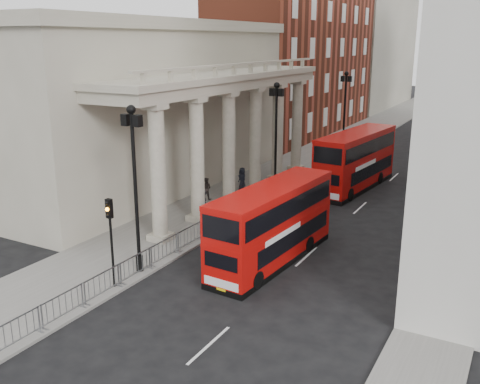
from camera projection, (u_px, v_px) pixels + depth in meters
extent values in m
plane|color=black|center=(93.00, 309.00, 23.36)|extent=(260.00, 260.00, 0.00)
cube|color=slate|center=(297.00, 165.00, 50.03)|extent=(6.00, 140.00, 0.12)
cube|color=slate|center=(327.00, 169.00, 48.66)|extent=(0.20, 140.00, 0.14)
cube|color=gray|center=(151.00, 111.00, 41.76)|extent=(9.00, 28.00, 12.00)
cube|color=maroon|center=(300.00, 43.00, 65.69)|extent=(9.00, 32.00, 22.00)
cube|color=gray|center=(371.00, 48.00, 92.95)|extent=(9.00, 30.00, 20.00)
cube|color=#60605E|center=(477.00, 82.00, 97.07)|extent=(8.00, 8.00, 8.00)
cylinder|color=black|center=(140.00, 263.00, 26.87)|extent=(0.36, 0.36, 0.80)
cylinder|color=black|center=(136.00, 194.00, 25.88)|extent=(0.18, 0.18, 8.00)
sphere|color=black|center=(131.00, 110.00, 24.77)|extent=(0.44, 0.44, 0.44)
cube|color=black|center=(138.00, 121.00, 24.74)|extent=(0.35, 0.35, 0.55)
cube|color=black|center=(126.00, 120.00, 25.06)|extent=(0.35, 0.35, 0.55)
cylinder|color=black|center=(275.00, 189.00, 40.36)|extent=(0.36, 0.36, 0.80)
cylinder|color=black|center=(276.00, 142.00, 39.38)|extent=(0.18, 0.18, 8.00)
sphere|color=black|center=(277.00, 85.00, 38.26)|extent=(0.44, 0.44, 0.44)
cube|color=black|center=(281.00, 92.00, 38.23)|extent=(0.35, 0.35, 0.55)
cube|color=black|center=(272.00, 92.00, 38.56)|extent=(0.35, 0.35, 0.55)
cylinder|color=black|center=(342.00, 152.00, 53.85)|extent=(0.36, 0.36, 0.80)
cylinder|color=black|center=(344.00, 116.00, 52.87)|extent=(0.18, 0.18, 8.00)
sphere|color=black|center=(347.00, 74.00, 51.75)|extent=(0.44, 0.44, 0.44)
cube|color=black|center=(350.00, 79.00, 51.73)|extent=(0.35, 0.35, 0.55)
cube|color=black|center=(343.00, 79.00, 52.05)|extent=(0.35, 0.35, 0.55)
cylinder|color=black|center=(112.00, 253.00, 24.78)|extent=(0.12, 0.12, 3.40)
cube|color=black|center=(109.00, 209.00, 24.19)|extent=(0.28, 0.22, 0.90)
sphere|color=black|center=(107.00, 203.00, 24.00)|extent=(0.18, 0.18, 0.18)
sphere|color=orange|center=(107.00, 209.00, 24.08)|extent=(0.18, 0.18, 0.18)
sphere|color=black|center=(108.00, 216.00, 24.17)|extent=(0.18, 0.18, 0.18)
cube|color=gray|center=(16.00, 331.00, 20.26)|extent=(0.50, 2.30, 1.10)
cube|color=gray|center=(63.00, 306.00, 22.24)|extent=(0.50, 2.30, 1.10)
cube|color=gray|center=(102.00, 284.00, 24.22)|extent=(0.50, 2.30, 1.10)
cube|color=gray|center=(136.00, 265.00, 26.21)|extent=(0.50, 2.30, 1.10)
cube|color=gray|center=(164.00, 250.00, 28.19)|extent=(0.50, 2.30, 1.10)
cube|color=gray|center=(189.00, 236.00, 30.17)|extent=(0.50, 2.30, 1.10)
cube|color=gray|center=(211.00, 224.00, 32.15)|extent=(0.50, 2.30, 1.10)
cube|color=#BB0B08|center=(272.00, 240.00, 28.09)|extent=(2.94, 9.62, 1.81)
cube|color=#BB0B08|center=(273.00, 206.00, 27.58)|extent=(2.94, 9.62, 1.58)
cube|color=#BB0B08|center=(273.00, 189.00, 27.34)|extent=(2.98, 9.66, 0.23)
cube|color=black|center=(272.00, 258.00, 28.38)|extent=(2.96, 9.63, 0.32)
cube|color=black|center=(273.00, 235.00, 28.03)|extent=(2.86, 7.83, 0.90)
cube|color=black|center=(273.00, 204.00, 27.56)|extent=(2.96, 9.09, 0.99)
cube|color=white|center=(221.00, 284.00, 24.44)|extent=(1.90, 0.19, 0.41)
cube|color=yellow|center=(221.00, 290.00, 24.52)|extent=(0.50, 0.07, 0.12)
cylinder|color=black|center=(221.00, 270.00, 26.18)|extent=(0.35, 0.92, 0.90)
cylinder|color=black|center=(256.00, 280.00, 25.11)|extent=(0.35, 0.92, 0.90)
cylinder|color=black|center=(276.00, 237.00, 30.63)|extent=(0.35, 0.92, 0.90)
cylinder|color=black|center=(308.00, 244.00, 29.56)|extent=(0.35, 0.92, 0.90)
cube|color=#B10A08|center=(355.00, 172.00, 42.15)|extent=(3.51, 10.55, 1.97)
cube|color=#B10A08|center=(357.00, 146.00, 41.59)|extent=(3.51, 10.55, 1.73)
cube|color=#B10A08|center=(357.00, 134.00, 41.32)|extent=(3.56, 10.60, 0.25)
cube|color=black|center=(354.00, 186.00, 42.47)|extent=(3.53, 10.56, 0.35)
cube|color=black|center=(355.00, 169.00, 42.08)|extent=(3.37, 8.60, 0.99)
cube|color=black|center=(357.00, 145.00, 41.57)|extent=(3.51, 9.97, 1.08)
cube|color=white|center=(326.00, 195.00, 38.25)|extent=(2.07, 0.27, 0.44)
cube|color=yellow|center=(326.00, 199.00, 38.33)|extent=(0.54, 0.09, 0.13)
cylinder|color=black|center=(322.00, 190.00, 40.14)|extent=(0.42, 1.01, 0.99)
cylinder|color=black|center=(349.00, 195.00, 38.92)|extent=(0.42, 1.01, 0.99)
cylinder|color=black|center=(353.00, 174.00, 44.90)|extent=(0.42, 1.01, 0.99)
cylinder|color=black|center=(379.00, 178.00, 43.68)|extent=(0.42, 1.01, 0.99)
imported|color=black|center=(203.00, 197.00, 37.00)|extent=(0.65, 0.52, 1.54)
imported|color=black|center=(206.00, 189.00, 38.83)|extent=(0.90, 0.76, 1.63)
imported|color=black|center=(242.00, 179.00, 41.26)|extent=(1.04, 0.95, 1.78)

